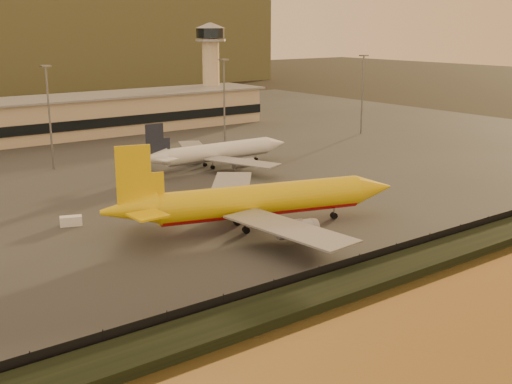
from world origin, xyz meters
TOP-DOWN VIEW (x-y plane):
  - ground at (0.00, 0.00)m, footprint 900.00×900.00m
  - embankment at (0.00, -17.00)m, footprint 320.00×7.00m
  - tarmac at (0.00, 95.00)m, footprint 320.00×220.00m
  - perimeter_fence at (0.00, -13.00)m, footprint 300.00×0.05m
  - control_tower at (70.00, 131.00)m, footprint 11.20×11.20m
  - apron_light_masts at (15.00, 75.00)m, footprint 152.20×12.20m
  - dhl_cargo_jet at (1.98, 11.97)m, footprint 53.17×50.84m
  - white_narrowbody_jet at (24.03, 58.17)m, footprint 43.18×42.25m
  - gse_vehicle_yellow at (20.26, 29.06)m, footprint 3.52×1.66m
  - gse_vehicle_white at (-23.89, 32.79)m, footprint 4.18×2.92m

SIDE VIEW (x-z plane):
  - ground at x=0.00m, z-range 0.00..0.00m
  - tarmac at x=0.00m, z-range 0.00..0.20m
  - embankment at x=0.00m, z-range 0.00..1.40m
  - gse_vehicle_yellow at x=20.26m, z-range 0.20..1.76m
  - gse_vehicle_white at x=-23.89m, z-range 0.20..1.92m
  - perimeter_fence at x=0.00m, z-range 0.20..2.40m
  - white_narrowbody_jet at x=24.03m, z-range -2.31..10.13m
  - dhl_cargo_jet at x=1.98m, z-range -3.05..13.10m
  - apron_light_masts at x=15.00m, z-range 3.00..28.40m
  - control_tower at x=70.00m, z-range 3.91..39.41m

